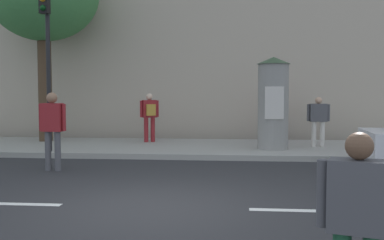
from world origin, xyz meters
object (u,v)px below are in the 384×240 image
object	(u,v)px
pedestrian_near_pole	(150,113)
pedestrian_in_red_top	(276,109)
poster_column	(273,102)
pedestrian_with_backpack	(318,118)
pedestrian_tallest	(53,124)
pedestrian_with_bag	(358,217)
traffic_light	(46,41)

from	to	relation	value
pedestrian_near_pole	pedestrian_in_red_top	bearing A→B (deg)	9.53
pedestrian_in_red_top	poster_column	bearing A→B (deg)	-96.94
pedestrian_in_red_top	pedestrian_with_backpack	distance (m)	1.85
pedestrian_tallest	pedestrian_in_red_top	bearing A→B (deg)	44.63
pedestrian_near_pole	pedestrian_with_bag	bearing A→B (deg)	-72.22
poster_column	pedestrian_with_bag	world-z (taller)	poster_column
pedestrian_tallest	pedestrian_near_pole	size ratio (longest dim) A/B	1.14
pedestrian_in_red_top	pedestrian_tallest	bearing A→B (deg)	-135.37
pedestrian_near_pole	pedestrian_with_backpack	size ratio (longest dim) A/B	1.06
pedestrian_with_backpack	pedestrian_with_bag	bearing A→B (deg)	-97.95
pedestrian_with_bag	pedestrian_with_backpack	bearing A→B (deg)	82.05
pedestrian_with_bag	pedestrian_in_red_top	distance (m)	12.23
pedestrian_in_red_top	traffic_light	bearing A→B (deg)	-152.81
pedestrian_tallest	poster_column	bearing A→B (deg)	32.08
pedestrian_tallest	pedestrian_near_pole	bearing A→B (deg)	73.76
pedestrian_near_pole	pedestrian_with_backpack	bearing A→B (deg)	-8.45
pedestrian_near_pole	poster_column	bearing A→B (deg)	-20.67
traffic_light	pedestrian_tallest	distance (m)	3.09
pedestrian_with_bag	pedestrian_near_pole	world-z (taller)	pedestrian_near_pole
poster_column	pedestrian_with_backpack	world-z (taller)	poster_column
pedestrian_tallest	pedestrian_with_backpack	size ratio (longest dim) A/B	1.21
pedestrian_near_pole	pedestrian_tallest	bearing A→B (deg)	-106.24
pedestrian_with_backpack	pedestrian_in_red_top	bearing A→B (deg)	127.52
poster_column	pedestrian_in_red_top	world-z (taller)	poster_column
pedestrian_near_pole	pedestrian_with_backpack	distance (m)	5.26
pedestrian_with_bag	traffic_light	bearing A→B (deg)	124.04
pedestrian_with_bag	pedestrian_in_red_top	world-z (taller)	pedestrian_in_red_top
pedestrian_in_red_top	pedestrian_near_pole	distance (m)	4.14
pedestrian_in_red_top	pedestrian_near_pole	bearing A→B (deg)	-170.47
traffic_light	pedestrian_with_backpack	xyz separation A→B (m)	(7.53, 1.83, -2.13)
traffic_light	pedestrian_tallest	world-z (taller)	traffic_light
pedestrian_with_bag	pedestrian_tallest	world-z (taller)	pedestrian_tallest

